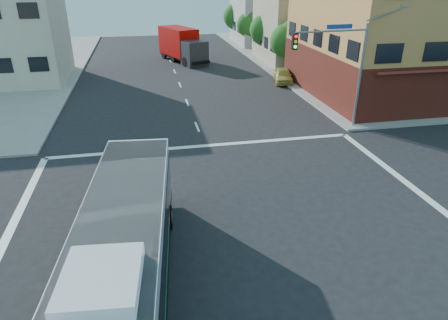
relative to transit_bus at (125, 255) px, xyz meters
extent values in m
plane|color=black|center=(4.48, 2.79, -1.76)|extent=(120.00, 120.00, 0.00)
cube|color=gray|center=(39.48, 37.79, -1.68)|extent=(50.00, 50.00, 0.15)
cube|color=#C08045|center=(24.48, 21.29, 5.24)|extent=(18.00, 15.00, 14.00)
cube|color=#501712|center=(24.48, 21.29, 0.24)|extent=(18.09, 15.08, 4.00)
cube|color=tan|center=(21.48, 36.79, 2.74)|extent=(12.00, 10.00, 9.00)
cube|color=#AAAAA5|center=(21.48, 50.79, 3.24)|extent=(12.00, 10.00, 10.00)
cylinder|color=gray|center=(15.28, 13.59, 1.74)|extent=(0.18, 0.18, 7.00)
cylinder|color=gray|center=(12.78, 13.34, 4.84)|extent=(5.01, 0.62, 0.12)
cube|color=black|center=(10.28, 13.09, 4.34)|extent=(0.32, 0.30, 1.00)
sphere|color=#FF0C0C|center=(10.28, 12.92, 4.64)|extent=(0.20, 0.20, 0.20)
sphere|color=yellow|center=(10.28, 12.92, 4.34)|extent=(0.20, 0.20, 0.20)
sphere|color=#19FF33|center=(10.28, 12.92, 4.04)|extent=(0.20, 0.20, 0.20)
cube|color=navy|center=(13.28, 13.39, 5.09)|extent=(1.80, 0.22, 0.28)
cube|color=gray|center=(17.78, 13.84, 6.24)|extent=(0.50, 0.22, 0.14)
cylinder|color=#3C2715|center=(16.28, 30.79, -0.80)|extent=(0.28, 0.28, 1.92)
sphere|color=#1C5117|center=(16.28, 30.79, 1.61)|extent=(3.60, 3.60, 3.60)
sphere|color=#1C5117|center=(16.68, 30.49, 2.51)|extent=(2.52, 2.52, 2.52)
cylinder|color=#3C2715|center=(16.28, 38.79, -0.76)|extent=(0.28, 0.28, 1.99)
sphere|color=#1C5117|center=(16.28, 38.79, 1.76)|extent=(3.80, 3.80, 3.80)
sphere|color=#1C5117|center=(16.68, 38.49, 2.71)|extent=(2.66, 2.66, 2.66)
cylinder|color=#3C2715|center=(16.28, 46.79, -0.81)|extent=(0.28, 0.28, 1.89)
sphere|color=#1C5117|center=(16.28, 46.79, 1.49)|extent=(3.40, 3.40, 3.40)
sphere|color=#1C5117|center=(16.68, 46.49, 2.34)|extent=(2.38, 2.38, 2.38)
cylinder|color=#3C2715|center=(16.28, 54.79, -0.74)|extent=(0.28, 0.28, 2.03)
sphere|color=#1C5117|center=(16.28, 54.79, 1.87)|extent=(4.00, 4.00, 4.00)
sphere|color=#1C5117|center=(16.68, 54.49, 2.87)|extent=(2.80, 2.80, 2.80)
cube|color=black|center=(0.00, 0.02, -1.20)|extent=(3.79, 12.35, 0.45)
cube|color=white|center=(0.00, 0.02, 0.03)|extent=(3.77, 12.32, 2.88)
cube|color=black|center=(0.00, 0.02, 0.21)|extent=(3.79, 11.97, 1.26)
cube|color=black|center=(0.60, 5.99, 0.11)|extent=(2.36, 0.30, 1.36)
cube|color=#E5590C|center=(0.60, 6.02, 1.12)|extent=(1.93, 0.24, 0.28)
cube|color=white|center=(0.00, 0.02, 1.41)|extent=(3.70, 12.08, 0.12)
cube|color=white|center=(-0.30, -3.00, 1.66)|extent=(2.02, 2.39, 0.36)
cube|color=#0A7B46|center=(-1.34, -0.35, -0.70)|extent=(0.58, 5.53, 0.28)
cube|color=#0A7B46|center=(1.25, -0.61, -0.70)|extent=(0.58, 5.53, 0.28)
cylinder|color=black|center=(-0.81, 4.00, -1.23)|extent=(0.41, 1.08, 1.05)
cylinder|color=#99999E|center=(-0.95, 4.02, -1.23)|extent=(0.09, 0.53, 0.53)
cylinder|color=black|center=(1.59, 3.76, -1.23)|extent=(0.41, 1.08, 1.05)
cylinder|color=#99999E|center=(1.73, 3.75, -1.23)|extent=(0.09, 0.53, 0.53)
cube|color=#292A2F|center=(7.09, 36.25, -0.35)|extent=(3.17, 3.11, 2.81)
cube|color=black|center=(7.46, 35.29, 0.08)|extent=(2.15, 0.89, 1.08)
cube|color=#B90501|center=(5.63, 40.10, 0.51)|extent=(4.58, 6.59, 3.25)
cube|color=black|center=(6.09, 38.88, -1.16)|extent=(5.30, 8.94, 0.32)
cylinder|color=black|center=(5.95, 36.05, -1.22)|extent=(0.67, 1.12, 1.08)
cylinder|color=black|center=(8.08, 36.86, -1.22)|extent=(0.67, 1.12, 1.08)
cylinder|color=black|center=(4.84, 38.98, -1.22)|extent=(0.67, 1.12, 1.08)
cylinder|color=black|center=(6.96, 39.79, -1.22)|extent=(0.67, 1.12, 1.08)
cylinder|color=black|center=(3.87, 41.51, -1.22)|extent=(0.67, 1.12, 1.08)
cylinder|color=black|center=(6.00, 42.32, -1.22)|extent=(0.67, 1.12, 1.08)
imported|color=#BDB14F|center=(14.58, 26.67, -1.06)|extent=(2.51, 4.39, 1.41)
camera|label=1|loc=(1.07, -10.61, 8.09)|focal=32.00mm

